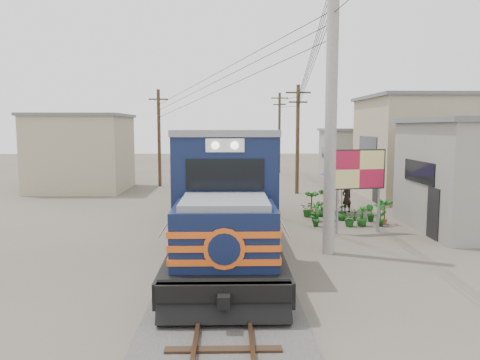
{
  "coord_description": "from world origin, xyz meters",
  "views": [
    {
      "loc": [
        0.13,
        -16.12,
        4.33
      ],
      "look_at": [
        0.54,
        2.54,
        2.2
      ],
      "focal_mm": 35.0,
      "sensor_mm": 36.0,
      "label": 1
    }
  ],
  "objects_px": {
    "billboard": "(359,172)",
    "market_umbrella": "(342,169)",
    "vendor": "(347,198)",
    "locomotive": "(227,194)"
  },
  "relations": [
    {
      "from": "billboard",
      "to": "market_umbrella",
      "type": "xyz_separation_m",
      "value": [
        0.37,
        4.3,
        -0.3
      ]
    },
    {
      "from": "billboard",
      "to": "vendor",
      "type": "distance_m",
      "value": 4.95
    },
    {
      "from": "market_umbrella",
      "to": "locomotive",
      "type": "bearing_deg",
      "value": -136.86
    },
    {
      "from": "market_umbrella",
      "to": "vendor",
      "type": "relative_size",
      "value": 1.69
    },
    {
      "from": "billboard",
      "to": "market_umbrella",
      "type": "height_order",
      "value": "billboard"
    },
    {
      "from": "billboard",
      "to": "market_umbrella",
      "type": "distance_m",
      "value": 4.33
    },
    {
      "from": "billboard",
      "to": "vendor",
      "type": "height_order",
      "value": "billboard"
    },
    {
      "from": "locomotive",
      "to": "market_umbrella",
      "type": "relative_size",
      "value": 6.37
    },
    {
      "from": "vendor",
      "to": "market_umbrella",
      "type": "bearing_deg",
      "value": 14.52
    },
    {
      "from": "locomotive",
      "to": "billboard",
      "type": "bearing_deg",
      "value": 11.2
    }
  ]
}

